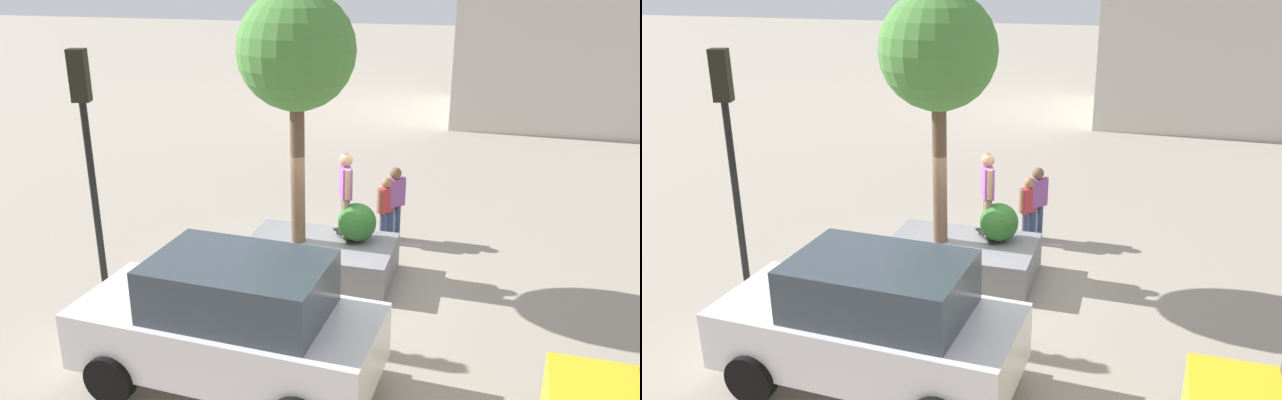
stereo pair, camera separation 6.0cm
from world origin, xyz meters
TOP-DOWN VIEW (x-y plane):
  - ground_plane at (0.00, 0.00)m, footprint 120.00×120.00m
  - planter_ledge at (0.25, -0.18)m, footprint 2.93×1.81m
  - plaza_tree at (0.69, -0.16)m, footprint 2.21×2.21m
  - boxwood_shrub at (-0.43, -0.49)m, footprint 0.78×0.78m
  - skateboard at (-0.18, -0.54)m, footprint 0.64×0.77m
  - skateboarder at (-0.18, -0.54)m, footprint 0.36×0.54m
  - police_car at (0.51, 3.66)m, footprint 4.54×2.27m
  - traffic_light_corner at (3.64, 2.15)m, footprint 0.34×0.37m
  - bystander_watching at (-0.87, -2.44)m, footprint 0.45×0.47m
  - passerby_with_bag at (-0.71, -2.24)m, footprint 0.38×0.45m

SIDE VIEW (x-z plane):
  - ground_plane at x=0.00m, z-range 0.00..0.00m
  - planter_ledge at x=0.25m, z-range 0.00..0.73m
  - skateboard at x=-0.18m, z-range 0.75..0.83m
  - passerby_with_bag at x=-0.71m, z-range 0.12..1.66m
  - bystander_watching at x=-0.87m, z-range 0.13..1.85m
  - police_car at x=0.51m, z-range 0.02..2.09m
  - boxwood_shrub at x=-0.43m, z-range 0.73..1.51m
  - skateboarder at x=-0.18m, z-range 0.94..2.64m
  - traffic_light_corner at x=3.64m, z-range 0.84..5.53m
  - plaza_tree at x=0.69m, z-range 2.01..6.87m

